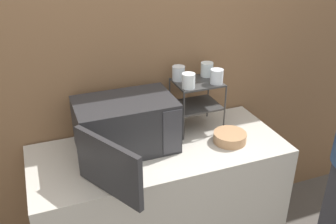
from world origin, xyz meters
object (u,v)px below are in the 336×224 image
at_px(bowl, 230,137).
at_px(glass_back_right, 207,69).
at_px(dish_rack, 197,95).
at_px(glass_back_left, 178,73).
at_px(glass_front_left, 188,81).
at_px(microwave, 125,127).
at_px(glass_front_right, 217,76).

bearing_deg(bowl, glass_back_right, 93.88).
distance_m(dish_rack, glass_back_left, 0.18).
xyz_separation_m(glass_front_left, glass_back_left, (-0.01, 0.14, 0.00)).
height_order(dish_rack, glass_back_left, glass_back_left).
relative_size(microwave, dish_rack, 2.36).
bearing_deg(dish_rack, glass_front_right, -33.60).
height_order(glass_back_right, glass_front_right, same).
xyz_separation_m(glass_back_right, glass_front_right, (0.00, -0.13, 0.00)).
bearing_deg(glass_back_left, dish_rack, -35.29).
bearing_deg(microwave, glass_back_left, 22.63).
bearing_deg(glass_back_left, glass_back_right, -0.56).
height_order(dish_rack, glass_back_right, glass_back_right).
bearing_deg(microwave, glass_front_right, 3.11).
relative_size(glass_front_right, glass_back_left, 1.00).
xyz_separation_m(glass_front_right, glass_back_left, (-0.20, 0.14, 0.00)).
relative_size(microwave, glass_front_left, 8.55).
height_order(glass_front_left, glass_back_left, same).
bearing_deg(dish_rack, microwave, -169.02).
distance_m(glass_front_left, bowl, 0.44).
bearing_deg(bowl, dish_rack, 116.19).
relative_size(dish_rack, bowl, 1.61).
xyz_separation_m(glass_front_left, glass_front_right, (0.19, 0.00, 0.00)).
bearing_deg(glass_front_right, glass_back_right, 90.20).
bearing_deg(dish_rack, glass_front_left, -144.49).
relative_size(glass_back_left, bowl, 0.44).
relative_size(glass_back_right, glass_front_right, 1.00).
relative_size(microwave, glass_back_left, 8.55).
relative_size(microwave, glass_front_right, 8.55).
height_order(microwave, glass_back_left, glass_back_left).
xyz_separation_m(glass_back_right, glass_back_left, (-0.20, 0.00, 0.00)).
distance_m(microwave, glass_back_right, 0.66).
xyz_separation_m(microwave, glass_front_left, (0.42, 0.03, 0.22)).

